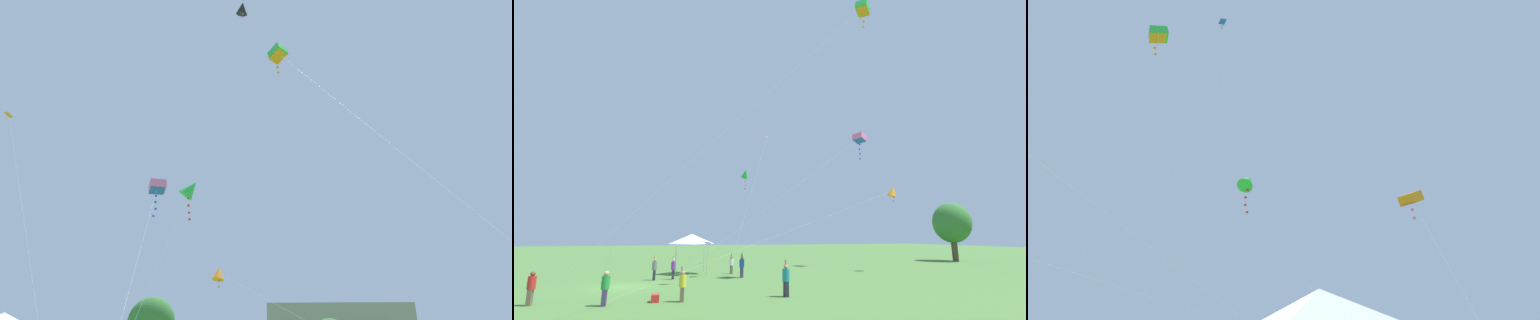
{
  "view_description": "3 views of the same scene",
  "coord_description": "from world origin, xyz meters",
  "views": [
    {
      "loc": [
        0.47,
        -6.86,
        2.71
      ],
      "look_at": [
        -0.2,
        9.09,
        10.24
      ],
      "focal_mm": 28.0,
      "sensor_mm": 36.0,
      "label": 1
    },
    {
      "loc": [
        26.7,
        2.68,
        3.45
      ],
      "look_at": [
        -0.37,
        10.71,
        9.72
      ],
      "focal_mm": 24.0,
      "sensor_mm": 36.0,
      "label": 2
    },
    {
      "loc": [
        -16.71,
        2.28,
        1.91
      ],
      "look_at": [
        0.31,
        8.82,
        11.54
      ],
      "focal_mm": 28.0,
      "sensor_mm": 36.0,
      "label": 3
    }
  ],
  "objects": [
    {
      "name": "festival_tent",
      "position": [
        -7.25,
        5.02,
        3.16
      ],
      "size": [
        3.01,
        3.01,
        3.63
      ],
      "color": "#B7B7BC",
      "rests_on": "ground"
    },
    {
      "name": "kite_blue_delta_6",
      "position": [
        4.31,
        15.91,
        27.44
      ],
      "size": [
        7.81,
        7.13,
        28.79
      ],
      "color": "silver",
      "rests_on": "ground"
    },
    {
      "name": "kite_green_diamond_7",
      "position": [
        -3.05,
        9.18,
        8.93
      ],
      "size": [
        1.66,
        5.98,
        9.53
      ],
      "color": "silver",
      "rests_on": "ground"
    },
    {
      "name": "kite_orange_box_3",
      "position": [
        15.71,
        3.48,
        14.47
      ],
      "size": [
        9.81,
        5.09,
        15.24
      ],
      "color": "silver",
      "rests_on": "ground"
    },
    {
      "name": "kite_green_box_4",
      "position": [
        1.2,
        19.64,
        25.05
      ],
      "size": [
        5.22,
        24.32,
        25.72
      ],
      "color": "silver",
      "rests_on": "ground"
    }
  ]
}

